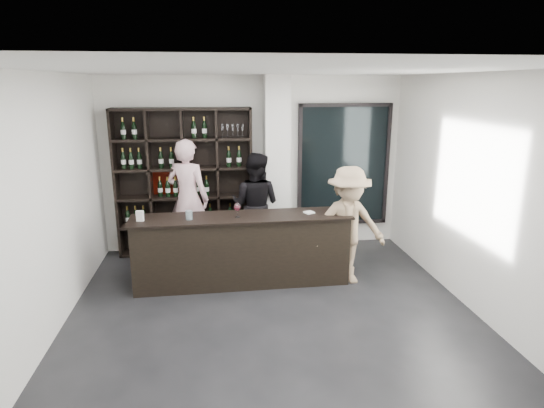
{
  "coord_description": "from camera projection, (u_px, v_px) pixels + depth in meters",
  "views": [
    {
      "loc": [
        -0.65,
        -4.81,
        2.77
      ],
      "look_at": [
        0.1,
        1.1,
        1.18
      ],
      "focal_mm": 30.0,
      "sensor_mm": 36.0,
      "label": 1
    }
  ],
  "objects": [
    {
      "name": "floor",
      "position": [
        275.0,
        324.0,
        5.41
      ],
      "size": [
        5.0,
        5.5,
        0.01
      ],
      "primitive_type": "cube",
      "color": "black",
      "rests_on": "ground"
    },
    {
      "name": "wine_shelf",
      "position": [
        185.0,
        183.0,
        7.41
      ],
      "size": [
        2.2,
        0.35,
        2.4
      ],
      "primitive_type": null,
      "color": "black",
      "rests_on": "floor"
    },
    {
      "name": "structural_column",
      "position": [
        276.0,
        166.0,
        7.44
      ],
      "size": [
        0.4,
        0.4,
        2.9
      ],
      "primitive_type": "cube",
      "color": "silver",
      "rests_on": "floor"
    },
    {
      "name": "glass_panel",
      "position": [
        344.0,
        165.0,
        7.81
      ],
      "size": [
        1.6,
        0.08,
        2.1
      ],
      "color": "black",
      "rests_on": "floor"
    },
    {
      "name": "tasting_counter",
      "position": [
        242.0,
        250.0,
        6.38
      ],
      "size": [
        3.04,
        0.64,
        1.0
      ],
      "rotation": [
        0.0,
        0.0,
        0.01
      ],
      "color": "black",
      "rests_on": "floor"
    },
    {
      "name": "taster_pink",
      "position": [
        188.0,
        199.0,
        7.32
      ],
      "size": [
        0.83,
        0.71,
        1.93
      ],
      "primitive_type": "imported",
      "rotation": [
        0.0,
        0.0,
        2.72
      ],
      "color": "#F7C3CA",
      "rests_on": "floor"
    },
    {
      "name": "taster_black",
      "position": [
        255.0,
        205.0,
        7.37
      ],
      "size": [
        1.03,
        0.94,
        1.71
      ],
      "primitive_type": "imported",
      "rotation": [
        0.0,
        0.0,
        2.71
      ],
      "color": "black",
      "rests_on": "floor"
    },
    {
      "name": "customer",
      "position": [
        348.0,
        226.0,
        6.34
      ],
      "size": [
        1.13,
        0.7,
        1.68
      ],
      "primitive_type": "imported",
      "rotation": [
        0.0,
        0.0,
        0.07
      ],
      "color": "#967C5E",
      "rests_on": "floor"
    },
    {
      "name": "wine_glass",
      "position": [
        237.0,
        209.0,
        6.16
      ],
      "size": [
        0.11,
        0.11,
        0.22
      ],
      "primitive_type": null,
      "rotation": [
        0.0,
        0.0,
        0.18
      ],
      "color": "white",
      "rests_on": "tasting_counter"
    },
    {
      "name": "spit_cup",
      "position": [
        189.0,
        215.0,
        6.07
      ],
      "size": [
        0.11,
        0.11,
        0.12
      ],
      "primitive_type": "cylinder",
      "rotation": [
        0.0,
        0.0,
        0.17
      ],
      "color": "silver",
      "rests_on": "tasting_counter"
    },
    {
      "name": "napkin_stack",
      "position": [
        309.0,
        212.0,
        6.39
      ],
      "size": [
        0.16,
        0.16,
        0.02
      ],
      "primitive_type": "cube",
      "rotation": [
        0.0,
        0.0,
        0.38
      ],
      "color": "white",
      "rests_on": "tasting_counter"
    },
    {
      "name": "card_stand",
      "position": [
        140.0,
        216.0,
        6.0
      ],
      "size": [
        0.1,
        0.07,
        0.14
      ],
      "primitive_type": "cube",
      "rotation": [
        0.0,
        0.0,
        -0.23
      ],
      "color": "white",
      "rests_on": "tasting_counter"
    }
  ]
}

